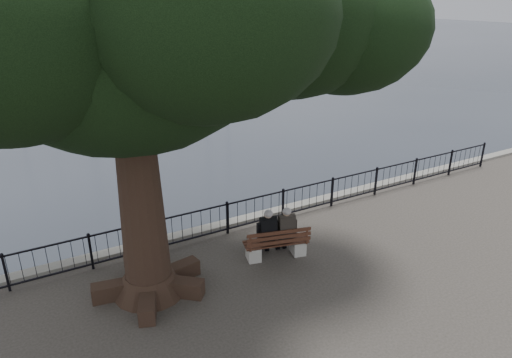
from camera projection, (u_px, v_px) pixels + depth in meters
harbor at (249, 233)px, 15.07m from camera, size 260.00×260.00×1.20m
railing at (256, 210)px, 14.27m from camera, size 22.06×0.06×1.00m
bench at (276, 246)px, 12.63m from camera, size 1.88×0.97×0.95m
person_left at (267, 234)px, 12.53m from camera, size 0.55×0.81×1.51m
person_right at (285, 232)px, 12.65m from camera, size 0.55×0.81×1.51m
tree at (165, 10)px, 9.38m from camera, size 12.14×8.47×9.91m
lion_monument at (72, 46)px, 53.22m from camera, size 6.13×6.13×9.01m
sailboat_b at (89, 114)px, 30.77m from camera, size 2.36×5.22×10.90m
sailboat_c at (205, 103)px, 33.84m from camera, size 2.57×5.12×9.57m
sailboat_d at (226, 102)px, 34.43m from camera, size 2.21×6.15×10.42m
sailboat_f at (80, 85)px, 40.80m from camera, size 1.78×5.33×10.51m
sailboat_g at (175, 77)px, 44.48m from camera, size 3.15×5.14×9.13m
sailboat_h at (42, 74)px, 45.64m from camera, size 3.11×6.04×14.07m
sailboat_i at (15, 102)px, 34.39m from camera, size 1.97×5.07×9.36m
far_shore at (175, 16)px, 87.11m from camera, size 30.00×8.60×9.18m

